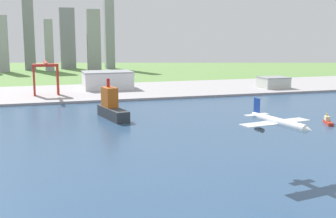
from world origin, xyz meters
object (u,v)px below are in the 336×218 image
(tugboat_small, at_px, (328,121))
(container_barge, at_px, (112,107))
(warehouse_annex, at_px, (274,82))
(airplane_landing, at_px, (279,122))
(port_crane_red, at_px, (46,70))
(warehouse_main, at_px, (107,80))

(tugboat_small, distance_m, container_barge, 164.10)
(warehouse_annex, bearing_deg, tugboat_small, -108.57)
(container_barge, bearing_deg, airplane_landing, -73.50)
(port_crane_red, bearing_deg, warehouse_annex, -2.44)
(container_barge, xyz_separation_m, warehouse_annex, (212.89, 121.69, 0.12))
(airplane_landing, height_order, warehouse_main, airplane_landing)
(port_crane_red, relative_size, warehouse_main, 0.78)
(warehouse_main, bearing_deg, tugboat_small, -62.55)
(tugboat_small, bearing_deg, warehouse_main, 117.45)
(tugboat_small, height_order, warehouse_annex, warehouse_annex)
(tugboat_small, distance_m, port_crane_red, 280.82)
(port_crane_red, distance_m, warehouse_annex, 259.14)
(warehouse_main, distance_m, warehouse_annex, 194.81)
(container_barge, relative_size, warehouse_main, 0.81)
(tugboat_small, xyz_separation_m, container_barge, (-149.05, 68.33, 6.71))
(airplane_landing, xyz_separation_m, port_crane_red, (-94.50, 298.76, 2.17))
(container_barge, bearing_deg, port_crane_red, 108.85)
(port_crane_red, height_order, warehouse_main, port_crane_red)
(airplane_landing, distance_m, warehouse_annex, 331.51)
(warehouse_main, height_order, warehouse_annex, warehouse_main)
(container_barge, relative_size, warehouse_annex, 1.44)
(warehouse_annex, bearing_deg, airplane_landing, -119.63)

